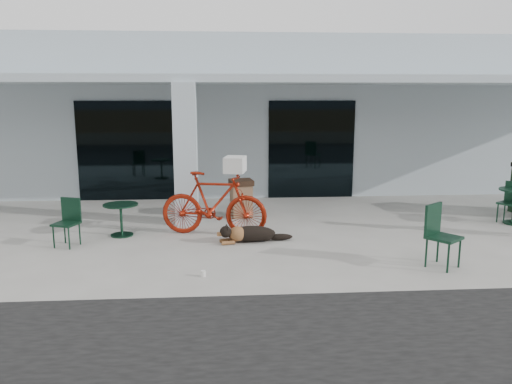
{
  "coord_description": "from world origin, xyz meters",
  "views": [
    {
      "loc": [
        -0.73,
        -8.76,
        2.85
      ],
      "look_at": [
        -0.05,
        0.71,
        1.0
      ],
      "focal_mm": 35.0,
      "sensor_mm": 36.0,
      "label": 1
    }
  ],
  "objects": [
    {
      "name": "cup_near_dog",
      "position": [
        -1.03,
        -1.16,
        0.05
      ],
      "size": [
        0.09,
        0.09,
        0.1
      ],
      "primitive_type": "cylinder",
      "rotation": [
        0.0,
        0.0,
        -0.11
      ],
      "color": "white",
      "rests_on": "ground"
    },
    {
      "name": "cafe_chair_near",
      "position": [
        -3.68,
        0.65,
        0.46
      ],
      "size": [
        0.54,
        0.57,
        0.92
      ],
      "primitive_type": null,
      "rotation": [
        0.0,
        0.0,
        -0.34
      ],
      "color": "#123322",
      "rests_on": "ground"
    },
    {
      "name": "cafe_table_near",
      "position": [
        -2.78,
        1.34,
        0.33
      ],
      "size": [
        0.82,
        0.82,
        0.66
      ],
      "primitive_type": null,
      "rotation": [
        0.0,
        0.0,
        -0.16
      ],
      "color": "#123322",
      "rests_on": "ground"
    },
    {
      "name": "dog",
      "position": [
        -0.15,
        0.7,
        0.18
      ],
      "size": [
        1.16,
        0.6,
        0.37
      ],
      "primitive_type": null,
      "rotation": [
        0.0,
        0.0,
        0.21
      ],
      "color": "black",
      "rests_on": "ground"
    },
    {
      "name": "cafe_chair_far_a",
      "position": [
        2.97,
        -1.0,
        0.53
      ],
      "size": [
        0.7,
        0.71,
        1.06
      ],
      "primitive_type": null,
      "rotation": [
        0.0,
        0.0,
        0.66
      ],
      "color": "#123322",
      "rests_on": "ground"
    },
    {
      "name": "storefront_glass_left",
      "position": [
        -3.2,
        4.98,
        1.35
      ],
      "size": [
        2.8,
        0.06,
        2.7
      ],
      "primitive_type": "cube",
      "color": "black",
      "rests_on": "ground"
    },
    {
      "name": "building",
      "position": [
        0.0,
        8.5,
        2.25
      ],
      "size": [
        22.0,
        7.0,
        4.5
      ],
      "primitive_type": "cube",
      "color": "silver",
      "rests_on": "ground"
    },
    {
      "name": "ground",
      "position": [
        0.0,
        0.0,
        0.0
      ],
      "size": [
        80.0,
        80.0,
        0.0
      ],
      "primitive_type": "plane",
      "color": "#AFADA5",
      "rests_on": "ground"
    },
    {
      "name": "trash_receptacle",
      "position": [
        -0.26,
        2.8,
        0.45
      ],
      "size": [
        0.6,
        0.6,
        0.89
      ],
      "primitive_type": null,
      "rotation": [
        0.0,
        0.0,
        0.16
      ],
      "color": "brown",
      "rests_on": "ground"
    },
    {
      "name": "cafe_chair_far_b",
      "position": [
        5.77,
        1.8,
        0.46
      ],
      "size": [
        0.61,
        0.6,
        0.92
      ],
      "primitive_type": null,
      "rotation": [
        0.0,
        0.0,
        -0.97
      ],
      "color": "#123322",
      "rests_on": "ground"
    },
    {
      "name": "overhang",
      "position": [
        0.0,
        3.6,
        3.21
      ],
      "size": [
        22.0,
        2.8,
        0.18
      ],
      "primitive_type": "cube",
      "color": "silver",
      "rests_on": "column"
    },
    {
      "name": "column",
      "position": [
        -1.5,
        2.3,
        1.56
      ],
      "size": [
        0.5,
        0.5,
        3.12
      ],
      "primitive_type": "cube",
      "color": "silver",
      "rests_on": "ground"
    },
    {
      "name": "bicycle",
      "position": [
        -0.88,
        1.27,
        0.66
      ],
      "size": [
        2.28,
        1.06,
        1.32
      ],
      "primitive_type": "imported",
      "rotation": [
        0.0,
        0.0,
        1.36
      ],
      "color": "maroon",
      "rests_on": "ground"
    },
    {
      "name": "laundry_basket",
      "position": [
        -0.44,
        1.18,
        1.48
      ],
      "size": [
        0.49,
        0.6,
        0.31
      ],
      "primitive_type": "cube",
      "rotation": [
        0.0,
        0.0,
        1.36
      ],
      "color": "white",
      "rests_on": "bicycle"
    },
    {
      "name": "storefront_glass_right",
      "position": [
        1.8,
        4.98,
        1.35
      ],
      "size": [
        2.4,
        0.06,
        2.7
      ],
      "primitive_type": "cube",
      "color": "black",
      "rests_on": "ground"
    }
  ]
}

